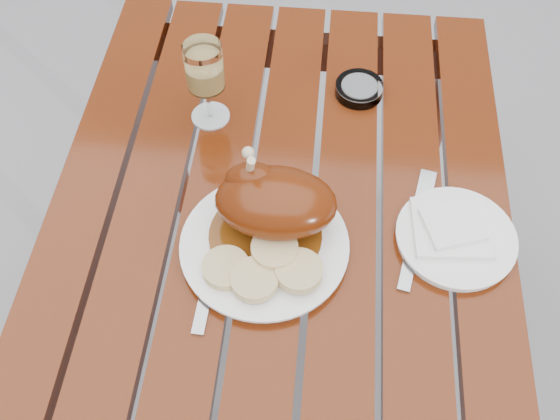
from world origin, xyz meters
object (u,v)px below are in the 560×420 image
object	(u,v)px
table	(277,326)
dinner_plate	(265,246)
ashtray	(359,89)
side_plate	(456,238)
wine_glass	(206,84)

from	to	relation	value
table	dinner_plate	size ratio (longest dim) A/B	4.30
dinner_plate	ashtray	xyz separation A→B (m)	(0.15, 0.38, 0.00)
side_plate	table	bearing A→B (deg)	-177.14
side_plate	dinner_plate	bearing A→B (deg)	-171.65
ashtray	wine_glass	bearing A→B (deg)	-162.33
dinner_plate	side_plate	xyz separation A→B (m)	(0.32, 0.05, -0.00)
wine_glass	side_plate	size ratio (longest dim) A/B	0.86
table	wine_glass	bearing A→B (deg)	120.85
wine_glass	ashtray	size ratio (longest dim) A/B	1.83
table	side_plate	world-z (taller)	side_plate
dinner_plate	ashtray	world-z (taller)	ashtray
table	side_plate	xyz separation A→B (m)	(0.30, 0.01, 0.38)
dinner_plate	table	bearing A→B (deg)	62.62
table	side_plate	bearing A→B (deg)	2.86
wine_glass	ashtray	bearing A→B (deg)	17.67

